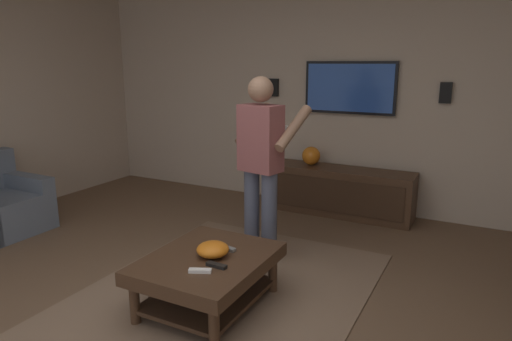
% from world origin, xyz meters
% --- Properties ---
extents(ground_plane, '(8.13, 8.13, 0.00)m').
position_xyz_m(ground_plane, '(0.00, 0.00, 0.00)').
color(ground_plane, brown).
extents(wall_back_tv, '(0.10, 6.97, 2.73)m').
position_xyz_m(wall_back_tv, '(3.18, 0.00, 1.36)').
color(wall_back_tv, '#BCA893').
rests_on(wall_back_tv, ground).
extents(area_rug, '(2.64, 2.03, 0.01)m').
position_xyz_m(area_rug, '(0.55, 0.06, 0.01)').
color(area_rug, '#7A604C').
rests_on(area_rug, ground).
extents(coffee_table, '(1.00, 0.80, 0.40)m').
position_xyz_m(coffee_table, '(0.35, 0.06, 0.30)').
color(coffee_table, '#422B1C').
rests_on(coffee_table, ground).
extents(media_console, '(0.45, 1.70, 0.55)m').
position_xyz_m(media_console, '(2.84, -0.14, 0.28)').
color(media_console, '#422B1C').
rests_on(media_console, ground).
extents(tv, '(0.05, 1.07, 0.60)m').
position_xyz_m(tv, '(3.09, -0.14, 1.46)').
color(tv, black).
extents(person_standing, '(0.61, 0.61, 1.64)m').
position_xyz_m(person_standing, '(1.33, 0.12, 0.93)').
color(person_standing, '#4C5166').
rests_on(person_standing, ground).
extents(bowl, '(0.23, 0.23, 0.10)m').
position_xyz_m(bowl, '(0.37, 0.03, 0.45)').
color(bowl, orange).
rests_on(bowl, coffee_table).
extents(remote_white, '(0.10, 0.15, 0.02)m').
position_xyz_m(remote_white, '(0.12, -0.04, 0.41)').
color(remote_white, white).
rests_on(remote_white, coffee_table).
extents(remote_black, '(0.05, 0.15, 0.02)m').
position_xyz_m(remote_black, '(0.24, -0.09, 0.41)').
color(remote_black, black).
rests_on(remote_black, coffee_table).
extents(remote_grey, '(0.07, 0.16, 0.02)m').
position_xyz_m(remote_grey, '(0.52, -0.00, 0.41)').
color(remote_grey, slate).
rests_on(remote_grey, coffee_table).
extents(vase_round, '(0.22, 0.22, 0.22)m').
position_xyz_m(vase_round, '(2.88, 0.24, 0.66)').
color(vase_round, orange).
rests_on(vase_round, media_console).
extents(wall_speaker_left, '(0.06, 0.12, 0.22)m').
position_xyz_m(wall_speaker_left, '(3.10, -1.18, 1.44)').
color(wall_speaker_left, black).
extents(wall_speaker_right, '(0.06, 0.12, 0.22)m').
position_xyz_m(wall_speaker_right, '(3.10, 0.85, 1.44)').
color(wall_speaker_right, black).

